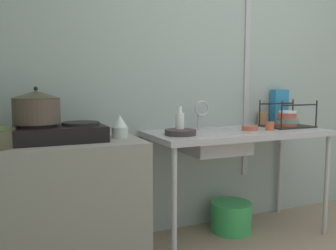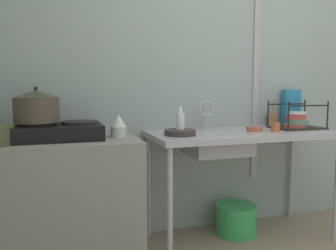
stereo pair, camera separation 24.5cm
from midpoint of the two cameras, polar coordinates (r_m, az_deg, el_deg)
wall_back at (r=3.06m, az=6.97°, el=8.43°), size 4.66×0.10×2.57m
wall_metal_strip at (r=3.11m, az=10.50°, el=10.70°), size 0.05×0.01×2.05m
counter_concrete at (r=2.40m, az=-19.61°, el=-12.32°), size 0.98×0.61×0.83m
counter_sink at (r=2.72m, az=8.69°, el=-2.24°), size 1.39×0.61×0.83m
stove at (r=2.29m, az=-20.07°, el=-1.17°), size 0.54×0.37×0.11m
pot_on_left_burner at (r=2.28m, az=-23.45°, el=2.67°), size 0.28×0.28×0.22m
percolator at (r=2.34m, az=-10.78°, el=-0.25°), size 0.11×0.11×0.15m
sink_basin at (r=2.61m, az=4.88°, el=-2.85°), size 0.44×0.37×0.16m
faucet at (r=2.73m, az=2.89°, el=2.35°), size 0.13×0.07×0.23m
frying_pan at (r=2.43m, az=-0.87°, el=-1.21°), size 0.22×0.22×0.04m
dish_rack at (r=3.04m, az=16.56°, el=0.72°), size 0.38×0.29×0.22m
cup_by_rack at (r=2.77m, az=13.74°, el=-0.17°), size 0.06×0.06×0.07m
small_bowl_on_drainboard at (r=2.74m, az=10.62°, el=-0.49°), size 0.12×0.12×0.04m
bottle_by_sink at (r=2.47m, az=-0.91°, el=0.35°), size 0.06×0.06×0.20m
cereal_box at (r=3.27m, az=15.56°, el=2.84°), size 0.16×0.07×0.31m
utensil_jar at (r=3.15m, az=12.97°, el=1.03°), size 0.08×0.08×0.21m
bucket_on_floor at (r=2.95m, az=7.78°, el=-14.54°), size 0.32×0.32×0.24m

